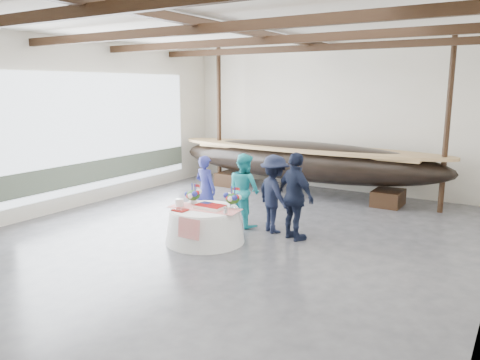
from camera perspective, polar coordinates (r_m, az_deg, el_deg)
The scene contains 13 objects.
floor at distance 10.21m, azimuth -1.39°, elevation -7.15°, with size 10.00×12.00×0.01m, color #3D3D42.
wall_back at distance 15.08m, azimuth 11.34°, elevation 7.38°, with size 10.00×0.02×4.50m, color silver.
wall_left at distance 13.16m, azimuth -20.04°, elevation 6.37°, with size 0.02×12.00×4.50m, color silver.
ceiling at distance 9.76m, azimuth -1.52°, elevation 18.77°, with size 10.00×12.00×0.01m, color white.
pavilion_structure at distance 10.40m, azimuth 1.07°, elevation 15.57°, with size 9.80×11.76×4.50m.
open_bay at distance 13.79m, azimuth -16.52°, elevation 5.01°, with size 0.03×7.00×3.20m.
longboat_display at distance 14.23m, azimuth 7.69°, elevation 2.33°, with size 8.62×1.72×1.62m.
banquet_table at distance 9.95m, azimuth -4.30°, elevation -5.49°, with size 1.68×1.68×0.72m.
tabletop_items at distance 9.97m, azimuth -3.88°, elevation -2.41°, with size 1.61×1.03×0.40m.
guest_woman_blue at distance 11.29m, azimuth -4.22°, elevation -1.09°, with size 0.59×0.39×1.63m, color navy.
guest_woman_teal at distance 10.94m, azimuth 0.52°, elevation -1.21°, with size 0.84×0.65×1.72m, color #22A7B0.
guest_man_left at distance 10.47m, azimuth 4.20°, elevation -1.71°, with size 1.13×0.65×1.76m, color black.
guest_man_right at distance 9.97m, azimuth 6.76°, elevation -2.02°, with size 1.11×0.46×1.89m, color black.
Camera 1 is at (5.35, -8.07, 3.24)m, focal length 35.00 mm.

